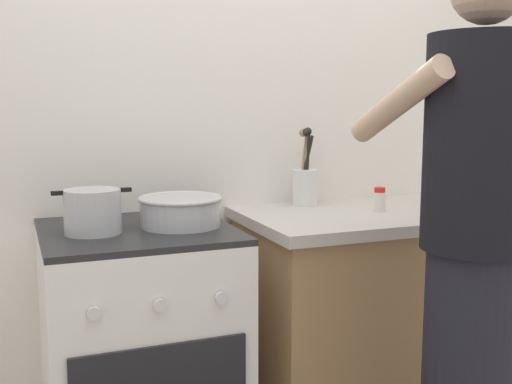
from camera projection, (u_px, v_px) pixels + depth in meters
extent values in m
cube|color=silver|center=(256.00, 115.00, 2.47)|extent=(3.20, 0.10, 2.50)
cube|color=#99724C|center=(374.00, 331.00, 2.39)|extent=(0.96, 0.56, 0.86)
cube|color=#B7B2A8|center=(377.00, 216.00, 2.33)|extent=(1.00, 0.60, 0.04)
cube|color=white|center=(141.00, 364.00, 2.06)|extent=(0.60, 0.60, 0.88)
cube|color=#232326|center=(137.00, 231.00, 2.00)|extent=(0.60, 0.60, 0.02)
cylinder|color=silver|center=(94.00, 313.00, 1.67)|extent=(0.04, 0.01, 0.04)
cylinder|color=silver|center=(160.00, 305.00, 1.73)|extent=(0.04, 0.01, 0.04)
cylinder|color=silver|center=(221.00, 298.00, 1.80)|extent=(0.04, 0.01, 0.04)
cylinder|color=#B2B2B7|center=(93.00, 212.00, 1.91)|extent=(0.17, 0.17, 0.14)
cube|color=black|center=(57.00, 193.00, 1.86)|extent=(0.04, 0.02, 0.01)
cube|color=black|center=(125.00, 190.00, 1.94)|extent=(0.04, 0.02, 0.01)
cylinder|color=#B7B7BC|center=(181.00, 212.00, 2.02)|extent=(0.26, 0.26, 0.10)
torus|color=#B7B7BC|center=(180.00, 198.00, 2.02)|extent=(0.28, 0.28, 0.01)
cylinder|color=silver|center=(305.00, 187.00, 2.44)|extent=(0.10, 0.10, 0.14)
cylinder|color=black|center=(307.00, 168.00, 2.43)|extent=(0.01, 0.04, 0.26)
sphere|color=black|center=(308.00, 132.00, 2.41)|extent=(0.03, 0.03, 0.03)
cylinder|color=black|center=(305.00, 168.00, 2.43)|extent=(0.06, 0.04, 0.25)
sphere|color=black|center=(306.00, 132.00, 2.41)|extent=(0.03, 0.03, 0.03)
cylinder|color=#9E7547|center=(303.00, 168.00, 2.43)|extent=(0.05, 0.04, 0.25)
sphere|color=#9E7547|center=(303.00, 133.00, 2.41)|extent=(0.03, 0.03, 0.03)
cylinder|color=silver|center=(379.00, 202.00, 2.30)|extent=(0.04, 0.04, 0.07)
cylinder|color=red|center=(380.00, 190.00, 2.30)|extent=(0.04, 0.04, 0.02)
cylinder|color=gold|center=(435.00, 184.00, 2.37)|extent=(0.06, 0.06, 0.18)
cylinder|color=gold|center=(436.00, 155.00, 2.35)|extent=(0.03, 0.03, 0.04)
cylinder|color=black|center=(437.00, 148.00, 2.35)|extent=(0.03, 0.03, 0.02)
cylinder|color=black|center=(480.00, 144.00, 1.67)|extent=(0.30, 0.30, 0.58)
cylinder|color=#D3AA8C|center=(398.00, 102.00, 1.72)|extent=(0.07, 0.41, 0.24)
cylinder|color=#D3AA8C|center=(495.00, 102.00, 1.85)|extent=(0.07, 0.41, 0.24)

